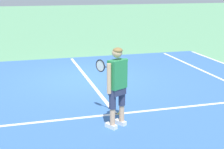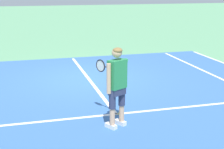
# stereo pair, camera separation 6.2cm
# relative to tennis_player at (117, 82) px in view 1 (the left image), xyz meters

# --- Properties ---
(ground_plane) EXTENTS (80.00, 80.00, 0.00)m
(ground_plane) POSITION_rel_tennis_player_xyz_m (0.18, 3.94, -0.99)
(ground_plane) COLOR #609E70
(court_inner_surface) EXTENTS (10.98, 9.47, 0.00)m
(court_inner_surface) POSITION_rel_tennis_player_xyz_m (0.18, 2.53, -0.99)
(court_inner_surface) COLOR #3866A8
(court_inner_surface) RESTS_ON ground
(line_service) EXTENTS (8.23, 0.10, 0.01)m
(line_service) POSITION_rel_tennis_player_xyz_m (0.18, 0.67, -0.99)
(line_service) COLOR white
(line_service) RESTS_ON ground
(line_centre_service) EXTENTS (0.10, 6.40, 0.01)m
(line_centre_service) POSITION_rel_tennis_player_xyz_m (0.18, 3.87, -0.99)
(line_centre_service) COLOR white
(line_centre_service) RESTS_ON ground
(line_singles_right) EXTENTS (0.10, 9.07, 0.01)m
(line_singles_right) POSITION_rel_tennis_player_xyz_m (4.30, 2.53, -0.99)
(line_singles_right) COLOR white
(line_singles_right) RESTS_ON ground
(tennis_player) EXTENTS (0.55, 1.23, 1.71)m
(tennis_player) POSITION_rel_tennis_player_xyz_m (0.00, 0.00, 0.00)
(tennis_player) COLOR white
(tennis_player) RESTS_ON ground
(tennis_ball_near_feet) EXTENTS (0.07, 0.07, 0.07)m
(tennis_ball_near_feet) POSITION_rel_tennis_player_xyz_m (0.26, 0.61, -0.96)
(tennis_ball_near_feet) COLOR #CCE02D
(tennis_ball_near_feet) RESTS_ON ground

